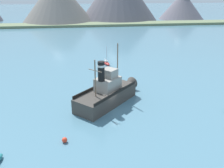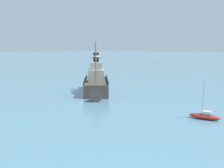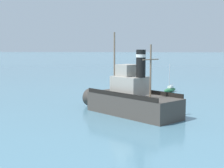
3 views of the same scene
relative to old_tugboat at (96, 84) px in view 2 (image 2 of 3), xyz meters
The scene contains 6 objects.
ground_plane 3.12m from the old_tugboat, 87.22° to the right, with size 600.00×600.00×0.00m, color teal.
old_tugboat is the anchor object (origin of this frame).
sailboat_teal 20.50m from the old_tugboat, 135.85° to the right, with size 2.31×3.95×4.90m.
sailboat_red 22.37m from the old_tugboat, 84.62° to the left, with size 2.06×3.96×4.90m.
sailboat_orange 26.44m from the old_tugboat, 133.68° to the right, with size 2.89×3.83×4.90m.
mooring_buoy 12.81m from the old_tugboat, 122.83° to the right, with size 0.70×0.70×0.70m, color red.
Camera 2 is at (31.03, 35.87, 9.21)m, focal length 38.00 mm.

